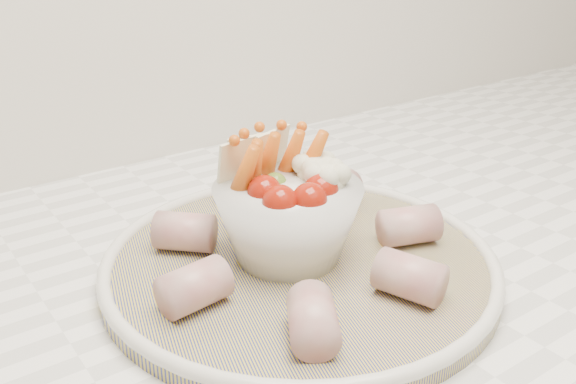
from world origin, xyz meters
TOP-DOWN VIEW (x-y plane):
  - serving_platter at (-0.14, 1.41)m, footprint 0.43×0.43m
  - veggie_bowl at (-0.15, 1.43)m, footprint 0.13×0.13m
  - cured_meat_rolls at (-0.14, 1.42)m, footprint 0.26×0.27m

SIDE VIEW (x-z plane):
  - serving_platter at x=-0.14m, z-range 0.92..0.94m
  - cured_meat_rolls at x=-0.14m, z-range 0.94..0.97m
  - veggie_bowl at x=-0.15m, z-range 0.92..1.03m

